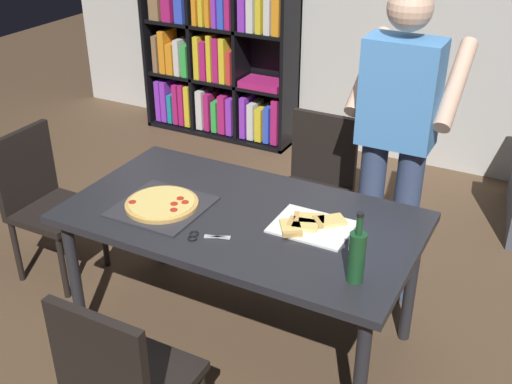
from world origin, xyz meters
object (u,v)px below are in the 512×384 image
(chair_near_camera, at_px, (122,379))
(person_serving_pizza, at_px, (397,133))
(dining_table, at_px, (242,227))
(kitchen_scissors, at_px, (202,236))
(bookshelf, at_px, (221,36))
(chair_far_side, at_px, (316,179))
(chair_left_end, at_px, (42,196))
(pepperoni_pizza_on_tray, at_px, (162,205))
(wine_bottle, at_px, (357,256))

(chair_near_camera, relative_size, person_serving_pizza, 0.51)
(dining_table, xyz_separation_m, person_serving_pizza, (0.52, 0.73, 0.32))
(person_serving_pizza, distance_m, kitchen_scissors, 1.18)
(bookshelf, xyz_separation_m, person_serving_pizza, (2.03, -1.64, 0.10))
(dining_table, xyz_separation_m, chair_far_side, (0.00, 0.95, -0.17))
(chair_left_end, distance_m, pepperoni_pizza_on_tray, 1.00)
(chair_near_camera, height_order, kitchen_scissors, chair_near_camera)
(dining_table, distance_m, chair_far_side, 0.97)
(pepperoni_pizza_on_tray, bearing_deg, wine_bottle, -7.01)
(pepperoni_pizza_on_tray, bearing_deg, kitchen_scissors, -23.94)
(chair_far_side, bearing_deg, chair_left_end, -144.49)
(chair_left_end, xyz_separation_m, person_serving_pizza, (1.85, 0.73, 0.49))
(bookshelf, bearing_deg, pepperoni_pizza_on_tray, -65.58)
(chair_left_end, xyz_separation_m, kitchen_scissors, (1.27, -0.26, 0.24))
(wine_bottle, bearing_deg, dining_table, 159.25)
(chair_near_camera, distance_m, wine_bottle, 1.03)
(person_serving_pizza, bearing_deg, chair_left_end, -158.48)
(pepperoni_pizza_on_tray, bearing_deg, person_serving_pizza, 43.63)
(person_serving_pizza, distance_m, pepperoni_pizza_on_tray, 1.26)
(pepperoni_pizza_on_tray, bearing_deg, chair_far_side, 70.72)
(chair_near_camera, height_order, chair_far_side, same)
(chair_near_camera, relative_size, kitchen_scissors, 4.55)
(wine_bottle, bearing_deg, chair_far_side, 118.89)
(chair_left_end, bearing_deg, kitchen_scissors, -11.72)
(chair_left_end, bearing_deg, chair_far_side, 35.51)
(chair_near_camera, relative_size, pepperoni_pizza_on_tray, 2.15)
(chair_left_end, relative_size, bookshelf, 0.46)
(dining_table, relative_size, person_serving_pizza, 0.97)
(person_serving_pizza, relative_size, wine_bottle, 5.54)
(chair_near_camera, height_order, person_serving_pizza, person_serving_pizza)
(kitchen_scissors, bearing_deg, person_serving_pizza, 59.79)
(chair_near_camera, xyz_separation_m, kitchen_scissors, (-0.06, 0.69, 0.24))
(chair_near_camera, distance_m, person_serving_pizza, 1.83)
(chair_far_side, bearing_deg, dining_table, -90.00)
(chair_near_camera, bearing_deg, pepperoni_pizza_on_tray, 114.43)
(bookshelf, height_order, kitchen_scissors, bookshelf)
(person_serving_pizza, xyz_separation_m, kitchen_scissors, (-0.58, -0.99, -0.24))
(bookshelf, distance_m, wine_bottle, 3.40)
(chair_far_side, distance_m, pepperoni_pizza_on_tray, 1.17)
(chair_left_end, relative_size, wine_bottle, 2.85)
(dining_table, bearing_deg, chair_left_end, 180.00)
(chair_far_side, bearing_deg, pepperoni_pizza_on_tray, -109.28)
(chair_far_side, xyz_separation_m, pepperoni_pizza_on_tray, (-0.38, -1.07, 0.25))
(dining_table, bearing_deg, chair_far_side, 90.00)
(chair_near_camera, distance_m, pepperoni_pizza_on_tray, 0.94)
(chair_far_side, distance_m, chair_left_end, 1.64)
(wine_bottle, bearing_deg, kitchen_scissors, -178.98)
(dining_table, xyz_separation_m, pepperoni_pizza_on_tray, (-0.38, -0.12, 0.09))
(wine_bottle, distance_m, kitchen_scissors, 0.73)
(wine_bottle, relative_size, kitchen_scissors, 1.60)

